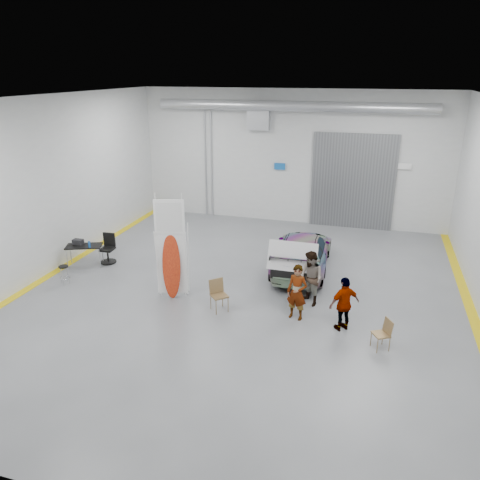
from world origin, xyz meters
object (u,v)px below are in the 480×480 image
(person_c, at_px, (344,304))
(shop_stool, at_px, (65,275))
(folding_chair_far, at_px, (380,340))
(work_table, at_px, (82,245))
(person_b, at_px, (311,279))
(folding_chair_near, at_px, (220,301))
(sedan_car, at_px, (302,252))
(person_a, at_px, (297,292))
(office_chair, at_px, (108,250))
(surfboard_display, at_px, (169,256))

(person_c, relative_size, shop_stool, 2.45)
(folding_chair_far, relative_size, work_table, 0.59)
(person_b, height_order, folding_chair_near, person_b)
(person_c, xyz_separation_m, work_table, (-9.45, 1.89, 0.00))
(sedan_car, bearing_deg, person_c, 112.44)
(person_a, relative_size, work_table, 1.18)
(sedan_car, bearing_deg, office_chair, 9.03)
(person_c, bearing_deg, sedan_car, -103.56)
(person_b, distance_m, folding_chair_near, 2.82)
(shop_stool, bearing_deg, folding_chair_far, -5.95)
(person_a, height_order, person_c, person_a)
(sedan_car, bearing_deg, shop_stool, 22.75)
(folding_chair_far, bearing_deg, sedan_car, -178.36)
(sedan_car, distance_m, person_a, 3.60)
(person_a, relative_size, shop_stool, 2.57)
(person_c, height_order, folding_chair_near, person_c)
(person_c, relative_size, folding_chair_far, 1.91)
(surfboard_display, bearing_deg, folding_chair_near, -28.67)
(sedan_car, height_order, person_b, person_b)
(folding_chair_near, relative_size, office_chair, 0.88)
(person_b, bearing_deg, office_chair, -146.45)
(sedan_car, height_order, folding_chair_near, sedan_car)
(work_table, height_order, office_chair, office_chair)
(surfboard_display, relative_size, office_chair, 3.10)
(person_c, relative_size, work_table, 1.13)
(person_b, distance_m, folding_chair_far, 2.91)
(folding_chair_near, bearing_deg, office_chair, 111.79)
(person_b, xyz_separation_m, surfboard_display, (-4.28, -0.73, 0.51))
(person_b, xyz_separation_m, folding_chair_far, (2.10, -1.92, -0.59))
(person_b, bearing_deg, surfboard_display, -127.88)
(person_b, height_order, folding_chair_far, person_b)
(person_c, bearing_deg, folding_chair_far, 106.88)
(surfboard_display, xyz_separation_m, folding_chair_near, (1.77, -0.43, -1.06))
(folding_chair_far, xyz_separation_m, work_table, (-10.45, 2.59, 0.53))
(shop_stool, distance_m, work_table, 1.62)
(person_a, bearing_deg, work_table, -178.15)
(folding_chair_far, bearing_deg, office_chair, -137.58)
(folding_chair_near, distance_m, folding_chair_far, 4.67)
(folding_chair_near, height_order, work_table, work_table)
(person_c, height_order, shop_stool, person_c)
(work_table, bearing_deg, folding_chair_far, -13.90)
(shop_stool, bearing_deg, work_table, 100.49)
(surfboard_display, relative_size, folding_chair_far, 4.09)
(surfboard_display, bearing_deg, work_table, 146.17)
(person_a, bearing_deg, folding_chair_near, -162.10)
(surfboard_display, bearing_deg, person_c, -20.29)
(folding_chair_near, xyz_separation_m, shop_stool, (-5.56, 0.29, 0.02))
(person_a, relative_size, folding_chair_near, 1.74)
(person_b, bearing_deg, person_a, -61.58)
(person_b, xyz_separation_m, shop_stool, (-8.07, -0.87, -0.53))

